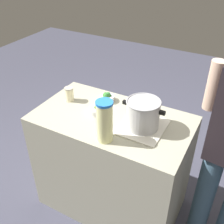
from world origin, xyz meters
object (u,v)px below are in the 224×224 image
at_px(cooking_pot, 143,113).
at_px(lemonade_pitcher, 105,121).
at_px(broccoli_bowl_front, 107,97).
at_px(broccoli_bowl_center, 97,110).
at_px(mason_jar, 69,94).

bearing_deg(cooking_pot, lemonade_pitcher, -123.69).
height_order(broccoli_bowl_front, broccoli_bowl_center, broccoli_bowl_front).
bearing_deg(broccoli_bowl_front, broccoli_bowl_center, -82.76).
xyz_separation_m(mason_jar, broccoli_bowl_front, (0.26, 0.14, -0.03)).
bearing_deg(broccoli_bowl_front, lemonade_pitcher, -61.89).
relative_size(cooking_pot, broccoli_bowl_center, 2.47).
relative_size(lemonade_pitcher, mason_jar, 2.49).
bearing_deg(broccoli_bowl_center, lemonade_pitcher, -49.63).
distance_m(broccoli_bowl_front, broccoli_bowl_center, 0.19).
xyz_separation_m(lemonade_pitcher, mason_jar, (-0.49, 0.29, -0.09)).
height_order(lemonade_pitcher, broccoli_bowl_center, lemonade_pitcher).
relative_size(mason_jar, broccoli_bowl_front, 1.00).
bearing_deg(lemonade_pitcher, broccoli_bowl_center, 130.37).
relative_size(cooking_pot, lemonade_pitcher, 1.05).
height_order(lemonade_pitcher, broccoli_bowl_front, lemonade_pitcher).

